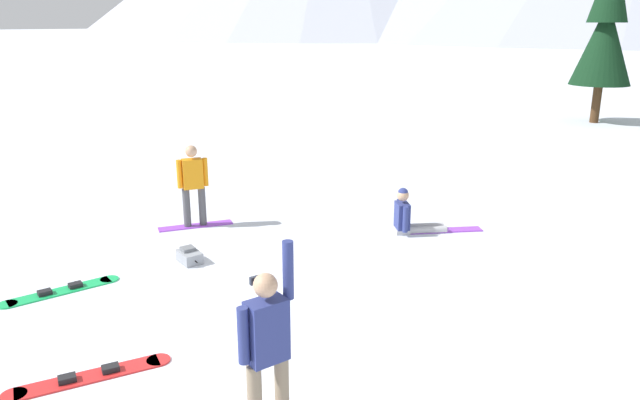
{
  "coord_description": "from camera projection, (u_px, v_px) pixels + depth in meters",
  "views": [
    {
      "loc": [
        5.09,
        -5.75,
        4.06
      ],
      "look_at": [
        0.02,
        3.31,
        1.0
      ],
      "focal_mm": 33.7,
      "sensor_mm": 36.0,
      "label": 1
    }
  ],
  "objects": [
    {
      "name": "snowboarder_foreground",
      "position": [
        267.0,
        349.0,
        5.9
      ],
      "size": [
        0.86,
        1.45,
        2.06
      ],
      "color": "pink",
      "rests_on": "ground_plane"
    },
    {
      "name": "loose_snowboard_far_spare",
      "position": [
        89.0,
        376.0,
        7.15
      ],
      "size": [
        1.32,
        1.76,
        0.09
      ],
      "color": "red",
      "rests_on": "ground_plane"
    },
    {
      "name": "snowboarder_midground",
      "position": [
        193.0,
        184.0,
        12.24
      ],
      "size": [
        1.19,
        1.34,
        1.71
      ],
      "color": "#993FD8",
      "rests_on": "ground_plane"
    },
    {
      "name": "ground_plane",
      "position": [
        203.0,
        327.0,
        8.34
      ],
      "size": [
        800.0,
        800.0,
        0.0
      ],
      "primitive_type": "plane",
      "color": "silver"
    },
    {
      "name": "loose_snowboard_near_left",
      "position": [
        61.0,
        291.0,
        9.43
      ],
      "size": [
        1.01,
        1.79,
        0.09
      ],
      "color": "#19B259",
      "rests_on": "ground_plane"
    },
    {
      "name": "snowboarder_background",
      "position": [
        411.0,
        217.0,
        12.06
      ],
      "size": [
        1.65,
        1.36,
        0.94
      ],
      "color": "#B7B7BC",
      "rests_on": "ground_plane"
    },
    {
      "name": "pine_tree_slender",
      "position": [
        606.0,
        27.0,
        24.5
      ],
      "size": [
        2.43,
        2.43,
        7.19
      ],
      "color": "#472D19",
      "rests_on": "ground_plane"
    },
    {
      "name": "backpack_grey",
      "position": [
        190.0,
        256.0,
        10.57
      ],
      "size": [
        0.55,
        0.47,
        0.28
      ],
      "color": "gray",
      "rests_on": "ground_plane"
    }
  ]
}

